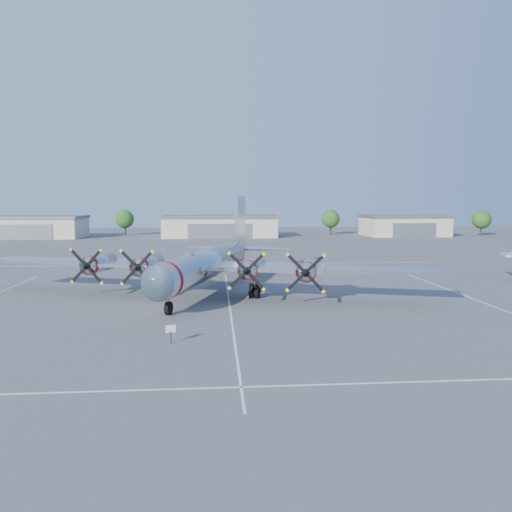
{
  "coord_description": "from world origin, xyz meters",
  "views": [
    {
      "loc": [
        -1.16,
        -44.65,
        8.67
      ],
      "look_at": [
        2.99,
        5.92,
        3.2
      ],
      "focal_mm": 35.0,
      "sensor_mm": 36.0,
      "label": 1
    }
  ],
  "objects": [
    {
      "name": "tree_west",
      "position": [
        -25.0,
        90.0,
        4.22
      ],
      "size": [
        4.8,
        4.8,
        6.64
      ],
      "color": "#382619",
      "rests_on": "ground"
    },
    {
      "name": "tree_east",
      "position": [
        30.0,
        88.0,
        4.22
      ],
      "size": [
        4.8,
        4.8,
        6.64
      ],
      "color": "#382619",
      "rests_on": "ground"
    },
    {
      "name": "info_placard",
      "position": [
        -3.93,
        -14.44,
        0.83
      ],
      "size": [
        0.61,
        0.2,
        1.18
      ],
      "rotation": [
        0.0,
        0.0,
        0.25
      ],
      "color": "black",
      "rests_on": "ground"
    },
    {
      "name": "hangar_west",
      "position": [
        -45.0,
        81.96,
        2.71
      ],
      "size": [
        22.6,
        14.6,
        5.4
      ],
      "color": "beige",
      "rests_on": "ground"
    },
    {
      "name": "hangar_east",
      "position": [
        48.0,
        81.96,
        2.71
      ],
      "size": [
        20.6,
        14.6,
        5.4
      ],
      "color": "beige",
      "rests_on": "ground"
    },
    {
      "name": "tree_far_east",
      "position": [
        68.0,
        80.0,
        4.22
      ],
      "size": [
        4.8,
        4.8,
        6.64
      ],
      "color": "#382619",
      "rests_on": "ground"
    },
    {
      "name": "parking_lines",
      "position": [
        0.0,
        -1.75,
        0.01
      ],
      "size": [
        60.0,
        50.08,
        0.01
      ],
      "color": "silver",
      "rests_on": "ground"
    },
    {
      "name": "hangar_center",
      "position": [
        0.0,
        81.96,
        2.71
      ],
      "size": [
        28.6,
        14.6,
        5.4
      ],
      "color": "beige",
      "rests_on": "ground"
    },
    {
      "name": "main_bomber_b29",
      "position": [
        -1.85,
        3.12,
        0.0
      ],
      "size": [
        49.13,
        40.31,
        9.38
      ],
      "primitive_type": null,
      "rotation": [
        0.0,
        0.0,
        -0.3
      ],
      "color": "silver",
      "rests_on": "ground"
    },
    {
      "name": "ground",
      "position": [
        0.0,
        0.0,
        0.0
      ],
      "size": [
        260.0,
        260.0,
        0.0
      ],
      "primitive_type": "plane",
      "color": "#525254",
      "rests_on": "ground"
    }
  ]
}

